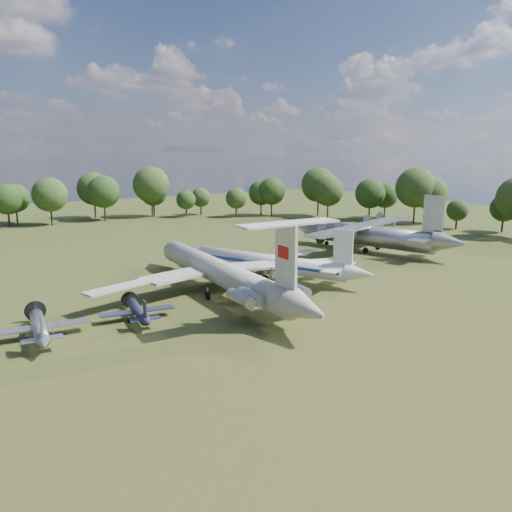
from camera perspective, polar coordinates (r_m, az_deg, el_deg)
ground at (r=78.15m, az=-5.37°, el=-3.81°), size 300.00×300.00×0.00m
il62_airliner at (r=75.17m, az=-4.13°, el=-2.40°), size 43.46×54.73×5.13m
tu104_jet at (r=84.85m, az=1.33°, el=-1.11°), size 42.76×47.80×3.93m
an12_transport at (r=109.26m, az=12.63°, el=2.01°), size 47.10×50.27×5.54m
small_prop_west at (r=65.50m, az=-13.31°, el=-6.39°), size 11.28×14.11×1.88m
small_prop_northwest at (r=62.69m, az=-23.50°, el=-7.78°), size 12.82×16.30×2.21m
person_on_il62 at (r=62.17m, az=1.75°, el=-2.17°), size 0.76×0.62×1.80m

